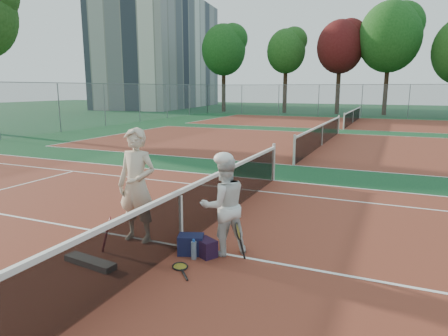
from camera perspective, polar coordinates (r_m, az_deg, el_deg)
The scene contains 22 objects.
ground at distance 7.08m, azimuth -6.08°, elevation -11.09°, with size 130.00×130.00×0.00m, color #103E1F.
court_main at distance 7.08m, azimuth -6.08°, elevation -11.07°, with size 23.77×10.97×0.01m, color maroon.
court_far_a at distance 19.63m, azimuth 13.77°, elevation 3.17°, with size 23.77×10.97×0.01m, color maroon.
court_far_b at distance 32.94m, azimuth 17.90°, elevation 6.15°, with size 23.77×10.97×0.01m, color maroon.
net_main at distance 6.90m, azimuth -6.17°, elevation -7.18°, with size 0.10×10.98×1.02m, color black, non-canonical shape.
net_far_a at distance 19.57m, azimuth 13.84°, elevation 4.64°, with size 0.10×10.98×1.02m, color black, non-canonical shape.
net_far_b at distance 32.90m, azimuth 17.95°, elevation 7.03°, with size 0.10×10.98×1.02m, color black, non-canonical shape.
fence_back at distance 39.82m, azimuth 19.10°, elevation 9.05°, with size 32.00×0.06×3.00m, color slate, non-canonical shape.
apartment_block at distance 58.89m, azimuth -8.94°, elevation 15.94°, with size 10.00×22.00×15.00m, color beige.
player_a at distance 7.18m, azimuth -12.33°, elevation -2.45°, with size 0.74×0.49×2.03m, color beige.
player_b at distance 6.53m, azimuth -0.05°, elevation -5.38°, with size 0.79×0.62×1.63m, color silver.
racket_red at distance 7.01m, azimuth -16.11°, elevation -9.16°, with size 0.18×0.27×0.59m, color maroon, non-canonical shape.
racket_black_held at distance 6.48m, azimuth 2.00°, elevation -10.39°, with size 0.17×0.27×0.59m, color black, non-canonical shape.
racket_spare at distance 6.32m, azimuth -6.29°, elevation -13.81°, with size 0.60×0.27×0.03m, color black, non-canonical shape.
sports_bag_navy at distance 6.72m, azimuth -4.75°, elevation -10.83°, with size 0.41×0.28×0.33m, color #111433.
sports_bag_purple at distance 6.63m, azimuth -2.61°, elevation -11.32°, with size 0.35×0.24×0.29m, color black.
net_cover_canvas at distance 6.68m, azimuth -18.58°, elevation -12.63°, with size 0.94×0.22×0.10m, color #625C58.
water_bottle at distance 6.52m, azimuth -4.34°, elevation -11.67°, with size 0.09×0.09×0.30m, color #AAC5D7.
tree_back_0 at distance 46.76m, azimuth -0.05°, elevation 16.49°, with size 4.94×4.94×9.72m.
tree_back_1 at distance 45.00m, azimuth 8.86°, elevation 16.10°, with size 4.08×4.08×8.89m.
tree_back_maroon at distance 44.01m, azimuth 16.27°, elevation 16.24°, with size 4.68×4.68×9.48m.
tree_back_3 at distance 43.90m, azimuth 22.60°, elevation 16.88°, with size 5.93×5.93×10.97m.
Camera 1 is at (3.28, -5.67, 2.70)m, focal length 32.00 mm.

